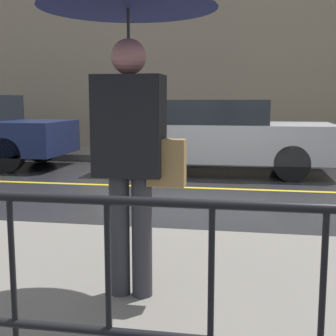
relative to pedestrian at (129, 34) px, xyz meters
name	(u,v)px	position (x,y,z in m)	size (l,w,h in m)	color
ground_plane	(218,189)	(0.25, 4.67, -1.85)	(80.00, 80.00, 0.00)	#262628
sidewalk_near	(170,304)	(0.25, 0.05, -1.77)	(28.00, 3.20, 0.15)	slate
sidewalk_far	(229,157)	(0.25, 8.57, -1.77)	(28.00, 1.75, 0.15)	slate
lane_marking	(218,188)	(0.25, 4.67, -1.84)	(25.20, 0.12, 0.01)	gold
building_storefront	(234,26)	(0.25, 9.60, 1.47)	(28.00, 0.30, 6.64)	gray
railing_foreground	(108,286)	(0.25, -1.30, -1.10)	(12.00, 0.04, 0.95)	black
pedestrian	(129,34)	(0.00, 0.00, 0.00)	(1.12, 1.12, 2.11)	#333338
car_silver	(216,135)	(0.07, 6.46, -1.10)	(4.46, 1.88, 1.45)	#B2B5BA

